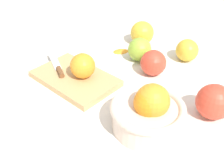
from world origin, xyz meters
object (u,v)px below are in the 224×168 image
Objects in this scene: apple_mid_left at (214,102)px; apple_front_left at (187,50)px; knife at (58,67)px; apple_front_right at (140,49)px; apple_front_right_2 at (142,33)px; apple_front_center at (153,63)px; cutting_board at (75,79)px; orange_on_board at (83,66)px; bowl at (148,112)px.

apple_front_left is at bearing -53.96° from apple_mid_left.
apple_front_left reaches higher than knife.
apple_front_right_2 is (0.05, -0.10, 0.00)m from apple_front_right.
apple_front_center is (-0.07, 0.05, 0.00)m from apple_front_right.
knife is (0.07, -0.00, 0.01)m from cutting_board.
apple_front_left is (-0.18, -0.28, -0.02)m from orange_on_board.
bowl is 0.33m from knife.
knife is (0.09, 0.01, -0.03)m from orange_on_board.
apple_front_right is 0.11m from apple_front_right_2.
bowl is 0.71× the size of cutting_board.
apple_front_center is (-0.16, -0.16, 0.03)m from cutting_board.
apple_front_center is at bearing -64.63° from bowl.
orange_on_board reaches higher than apple_mid_left.
apple_mid_left is (-0.36, -0.08, 0.03)m from cutting_board.
apple_mid_left is 0.22m from apple_front_center.
apple_front_left is at bearing -81.69° from bowl.
apple_front_right is 0.86× the size of apple_mid_left.
knife is (0.32, -0.05, -0.02)m from bowl.
orange_on_board is 0.86× the size of apple_front_right_2.
orange_on_board is (0.23, -0.06, 0.00)m from bowl.
knife is 2.01× the size of apple_front_left.
apple_mid_left is (-0.34, -0.07, -0.01)m from orange_on_board.
orange_on_board is 0.95× the size of apple_front_right.
apple_mid_left reaches higher than knife.
bowl is 2.38× the size of apple_front_left.
knife is at bearing -2.26° from cutting_board.
cutting_board is at bearing 12.23° from apple_mid_left.
apple_front_right is at bearing -32.99° from apple_front_center.
orange_on_board is 0.82× the size of apple_mid_left.
apple_front_right reaches higher than cutting_board.
cutting_board is (0.25, -0.04, -0.04)m from bowl.
apple_front_right_2 reaches higher than apple_front_left.
apple_front_right_2 is 0.19m from apple_front_center.
apple_mid_left is (-0.10, -0.12, -0.00)m from bowl.
knife is at bearing 46.25° from apple_front_left.
apple_front_right_2 is (0.32, -0.23, -0.00)m from apple_mid_left.
apple_front_left is (-0.27, -0.29, 0.01)m from knife.
apple_front_center is (0.20, -0.08, -0.00)m from apple_mid_left.
apple_front_left is (-0.12, -0.08, -0.00)m from apple_front_right.
bowl is at bearing 166.36° from orange_on_board.
apple_front_right_2 is (0.22, -0.35, -0.01)m from bowl.
apple_mid_left is 0.40m from apple_front_right_2.
apple_front_right reaches higher than knife.
apple_front_right_2 is at bearing -35.24° from apple_mid_left.
apple_mid_left is (-0.43, -0.08, 0.02)m from knife.
apple_mid_left is 1.13× the size of apple_front_center.
apple_front_right is 1.04× the size of apple_front_left.
knife is 1.88× the size of apple_front_center.
apple_mid_left is at bearing 154.95° from apple_front_right.
orange_on_board is at bearing -173.89° from knife.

